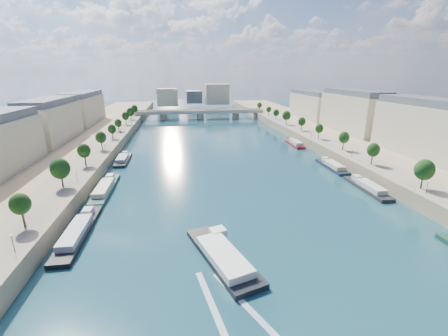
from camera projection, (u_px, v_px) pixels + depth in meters
name	position (u px, v px, depth m)	size (l,w,h in m)	color
ground	(224.00, 164.00, 134.62)	(700.00, 700.00, 0.00)	#0C2938
quay_left	(52.00, 166.00, 123.66)	(44.00, 520.00, 5.00)	#9E8460
quay_right	(371.00, 153.00, 144.07)	(44.00, 520.00, 5.00)	#9E8460
pave_left	(89.00, 159.00, 125.01)	(14.00, 520.00, 0.10)	gray
pave_right	(343.00, 149.00, 141.17)	(14.00, 520.00, 0.10)	gray
trees_left	(93.00, 145.00, 125.52)	(4.80, 268.80, 8.26)	#382B1E
trees_right	(330.00, 134.00, 148.65)	(4.80, 268.80, 8.26)	#382B1E
lamps_left	(93.00, 158.00, 115.39)	(0.36, 200.36, 4.28)	black
lamps_right	(329.00, 141.00, 144.41)	(0.36, 200.36, 4.28)	black
buildings_left	(25.00, 128.00, 128.87)	(16.00, 226.00, 23.20)	beige
buildings_right	(384.00, 120.00, 152.97)	(16.00, 226.00, 23.20)	beige
skyline	(198.00, 96.00, 337.39)	(79.00, 42.00, 22.00)	beige
bridge	(200.00, 113.00, 264.79)	(112.00, 12.00, 8.15)	#C1B79E
tour_barge	(223.00, 256.00, 65.83)	(14.93, 26.99, 3.65)	black
wake	(237.00, 317.00, 50.44)	(15.34, 25.78, 0.04)	silver
moored_barges_left	(86.00, 219.00, 82.53)	(5.00, 157.37, 3.60)	#192239
moored_barges_right	(382.00, 196.00, 97.69)	(5.00, 166.44, 3.60)	black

